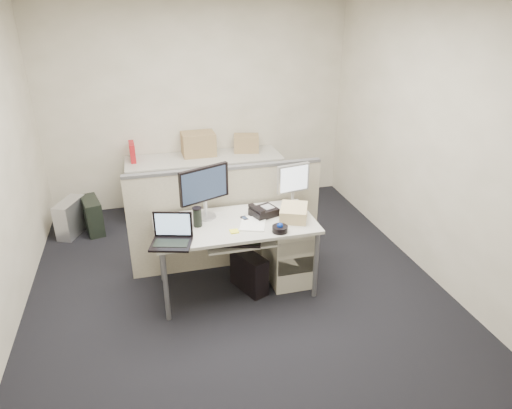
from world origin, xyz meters
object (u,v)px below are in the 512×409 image
object	(u,v)px
desk	(235,229)
desk_phone	(264,212)
laptop	(170,232)
monitor_main	(205,193)

from	to	relation	value
desk	desk_phone	world-z (taller)	desk_phone
desk	desk_phone	bearing A→B (deg)	14.93
desk_phone	laptop	bearing A→B (deg)	-178.41
desk	desk_phone	distance (m)	0.33
desk	desk_phone	size ratio (longest dim) A/B	6.27
monitor_main	desk_phone	bearing A→B (deg)	-33.41
desk	laptop	distance (m)	0.71
monitor_main	laptop	bearing A→B (deg)	-151.92
desk	monitor_main	world-z (taller)	monitor_main
monitor_main	desk	bearing A→B (deg)	-58.86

